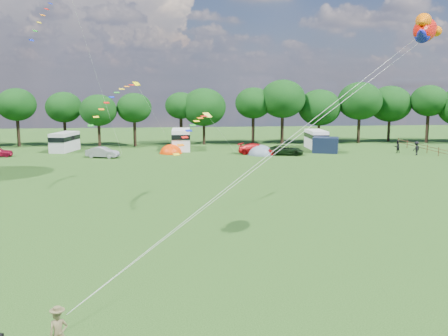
{
  "coord_description": "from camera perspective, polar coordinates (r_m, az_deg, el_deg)",
  "views": [
    {
      "loc": [
        -3.27,
        -23.67,
        9.24
      ],
      "look_at": [
        0.0,
        8.0,
        4.0
      ],
      "focal_mm": 40.0,
      "sensor_mm": 36.0,
      "label": 1
    }
  ],
  "objects": [
    {
      "name": "streamer_kite_a",
      "position": [
        54.36,
        -18.92,
        17.23
      ],
      "size": [
        3.27,
        5.6,
        5.76
      ],
      "rotation": [
        0.0,
        0.0,
        1.04
      ],
      "color": "#E2CD00",
      "rests_on": "ground"
    },
    {
      "name": "streamer_kite_b",
      "position": [
        45.83,
        -12.01,
        8.06
      ],
      "size": [
        4.27,
        4.64,
        3.79
      ],
      "rotation": [
        0.0,
        0.0,
        0.66
      ],
      "color": "#FFF200",
      "rests_on": "ground"
    },
    {
      "name": "car_d",
      "position": [
        68.09,
        7.09,
        2.05
      ],
      "size": [
        5.29,
        3.35,
        1.34
      ],
      "primitive_type": "imported",
      "rotation": [
        0.0,
        0.0,
        1.32
      ],
      "color": "black",
      "rests_on": "ground"
    },
    {
      "name": "campervan_c",
      "position": [
        73.3,
        -4.93,
        3.35
      ],
      "size": [
        2.79,
        6.22,
        3.02
      ],
      "rotation": [
        0.0,
        0.0,
        1.54
      ],
      "color": "silver",
      "rests_on": "ground"
    },
    {
      "name": "walker_a",
      "position": [
        73.68,
        19.18,
        2.31
      ],
      "size": [
        0.95,
        0.72,
        1.74
      ],
      "primitive_type": "imported",
      "rotation": [
        0.0,
        0.0,
        3.4
      ],
      "color": "black",
      "rests_on": "ground"
    },
    {
      "name": "fish_kite",
      "position": [
        28.94,
        21.93,
        14.49
      ],
      "size": [
        2.74,
        3.41,
        1.88
      ],
      "rotation": [
        0.0,
        -0.21,
        0.98
      ],
      "color": "red",
      "rests_on": "ground"
    },
    {
      "name": "campervan_d",
      "position": [
        75.78,
        10.49,
        3.31
      ],
      "size": [
        2.51,
        5.65,
        2.74
      ],
      "rotation": [
        0.0,
        0.0,
        1.55
      ],
      "color": "white",
      "rests_on": "ground"
    },
    {
      "name": "tent_orange",
      "position": [
        69.66,
        -6.09,
        1.69
      ],
      "size": [
        3.15,
        3.45,
        2.46
      ],
      "color": "#ED3700",
      "rests_on": "ground"
    },
    {
      "name": "kite_flyer",
      "position": [
        18.81,
        -18.38,
        -17.62
      ],
      "size": [
        0.73,
        0.59,
        1.72
      ],
      "primitive_type": "imported",
      "rotation": [
        0.0,
        0.0,
        0.32
      ],
      "color": "brown",
      "rests_on": "ground"
    },
    {
      "name": "campervan_b",
      "position": [
        74.9,
        -17.75,
        2.94
      ],
      "size": [
        3.54,
        5.9,
        2.7
      ],
      "rotation": [
        0.0,
        0.0,
        1.34
      ],
      "color": "#B7B7B9",
      "rests_on": "ground"
    },
    {
      "name": "awning_navy",
      "position": [
        71.39,
        11.52,
        2.6
      ],
      "size": [
        4.22,
        3.84,
        2.16
      ],
      "primitive_type": "cube",
      "rotation": [
        0.0,
        0.0,
        -0.36
      ],
      "color": "black",
      "rests_on": "ground"
    },
    {
      "name": "walker_b",
      "position": [
        72.21,
        21.13,
        2.12
      ],
      "size": [
        1.33,
        1.09,
        1.88
      ],
      "primitive_type": "imported",
      "rotation": [
        0.0,
        0.0,
        3.66
      ],
      "color": "black",
      "rests_on": "ground"
    },
    {
      "name": "car_b",
      "position": [
        66.85,
        -13.71,
        1.75
      ],
      "size": [
        4.25,
        2.64,
        1.41
      ],
      "primitive_type": "imported",
      "rotation": [
        0.0,
        0.0,
        1.26
      ],
      "color": "gray",
      "rests_on": "ground"
    },
    {
      "name": "tree_line",
      "position": [
        79.18,
        0.33,
        7.26
      ],
      "size": [
        102.98,
        10.98,
        10.27
      ],
      "color": "black",
      "rests_on": "ground"
    },
    {
      "name": "car_c",
      "position": [
        68.16,
        3.8,
        2.17
      ],
      "size": [
        5.35,
        3.96,
        1.48
      ],
      "primitive_type": "imported",
      "rotation": [
        0.0,
        0.0,
        1.14
      ],
      "color": "#B50D0F",
      "rests_on": "ground"
    },
    {
      "name": "streamer_kite_c",
      "position": [
        37.97,
        -3.28,
        4.8
      ],
      "size": [
        3.19,
        4.96,
        2.81
      ],
      "rotation": [
        0.0,
        0.0,
        0.68
      ],
      "color": "#FFFD38",
      "rests_on": "ground"
    },
    {
      "name": "tent_greyblue",
      "position": [
        68.04,
        4.19,
        1.54
      ],
      "size": [
        3.6,
        3.94,
        2.68
      ],
      "color": "slate",
      "rests_on": "ground"
    },
    {
      "name": "ground_plane",
      "position": [
        25.62,
        1.88,
        -11.8
      ],
      "size": [
        180.0,
        180.0,
        0.0
      ],
      "primitive_type": "plane",
      "color": "black",
      "rests_on": "ground"
    }
  ]
}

